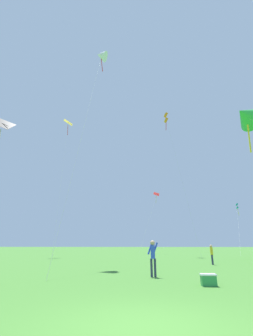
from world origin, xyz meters
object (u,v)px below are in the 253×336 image
(kite_white_distant, at_px, (101,56))
(kite_teal_box, at_px, (237,207))
(kite_green_small, at_px, (246,116))
(kite_orange_box, at_px, (166,118))
(kite_black_large, at_px, (0,128))
(picnic_cooler, at_px, (208,280))
(person_near_tree, at_px, (212,253))
(kite_yellow_diamond, at_px, (68,127))
(person_in_blue_jacket, at_px, (153,255))
(kite_red_high, at_px, (156,197))

(kite_white_distant, bearing_deg, kite_teal_box, 48.35)
(kite_green_small, height_order, kite_orange_box, kite_orange_box)
(kite_black_large, height_order, picnic_cooler, kite_black_large)
(kite_white_distant, xyz_separation_m, person_near_tree, (10.09, -1.08, -21.99))
(kite_white_distant, bearing_deg, kite_black_large, -172.96)
(kite_black_large, bearing_deg, kite_yellow_diamond, 82.89)
(kite_white_distant, height_order, kite_green_small, kite_white_distant)
(picnic_cooler, bearing_deg, kite_orange_box, 86.54)
(kite_teal_box, relative_size, person_in_blue_jacket, 5.31)
(kite_white_distant, distance_m, kite_black_large, 14.16)
(kite_orange_box, xyz_separation_m, person_near_tree, (1.16, -17.91, -22.88))
(kite_yellow_diamond, xyz_separation_m, kite_red_high, (15.11, 11.25, -10.28))
(kite_green_small, distance_m, picnic_cooler, 12.09)
(kite_white_distant, relative_size, kite_yellow_diamond, 1.04)
(kite_white_distant, height_order, kite_orange_box, kite_orange_box)
(kite_yellow_diamond, relative_size, kite_red_high, 1.93)
(kite_teal_box, bearing_deg, kite_white_distant, -131.65)
(person_in_blue_jacket, bearing_deg, person_near_tree, 58.44)
(kite_red_high, distance_m, kite_orange_box, 15.46)
(kite_black_large, height_order, kite_orange_box, kite_orange_box)
(kite_black_large, bearing_deg, kite_orange_box, 43.46)
(kite_red_high, height_order, person_near_tree, kite_red_high)
(kite_teal_box, relative_size, kite_orange_box, 0.37)
(kite_green_small, bearing_deg, person_in_blue_jacket, -161.01)
(kite_orange_box, distance_m, person_near_tree, 29.08)
(kite_teal_box, distance_m, kite_red_high, 15.82)
(kite_white_distant, relative_size, kite_red_high, 2.01)
(person_in_blue_jacket, height_order, picnic_cooler, person_in_blue_jacket)
(kite_red_high, relative_size, kite_black_large, 0.80)
(kite_green_small, distance_m, person_in_blue_jacket, 11.70)
(person_near_tree, bearing_deg, kite_yellow_diamond, 141.94)
(person_in_blue_jacket, bearing_deg, kite_white_distant, 119.24)
(kite_black_large, bearing_deg, picnic_cooler, -30.92)
(person_near_tree, bearing_deg, kite_teal_box, 64.84)
(kite_black_large, xyz_separation_m, kite_orange_box, (19.08, 18.08, 10.68))
(kite_red_high, xyz_separation_m, kite_green_small, (5.25, -31.36, -0.41))
(kite_white_distant, height_order, person_in_blue_jacket, kite_white_distant)
(kite_yellow_diamond, bearing_deg, kite_red_high, 36.66)
(kite_red_high, xyz_separation_m, kite_black_large, (-16.93, -25.83, 2.52))
(person_near_tree, height_order, person_in_blue_jacket, person_in_blue_jacket)
(kite_white_distant, relative_size, kite_green_small, 2.11)
(kite_white_distant, height_order, kite_yellow_diamond, kite_white_distant)
(person_in_blue_jacket, bearing_deg, kite_green_small, 18.99)
(kite_yellow_diamond, height_order, kite_black_large, kite_yellow_diamond)
(kite_black_large, bearing_deg, kite_white_distant, 7.04)
(person_in_blue_jacket, bearing_deg, kite_black_large, 152.63)
(kite_teal_box, bearing_deg, kite_orange_box, -148.07)
(kite_green_small, relative_size, person_in_blue_jacket, 6.44)
(kite_green_small, distance_m, person_near_tree, 11.05)
(kite_green_small, bearing_deg, kite_orange_box, 97.48)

